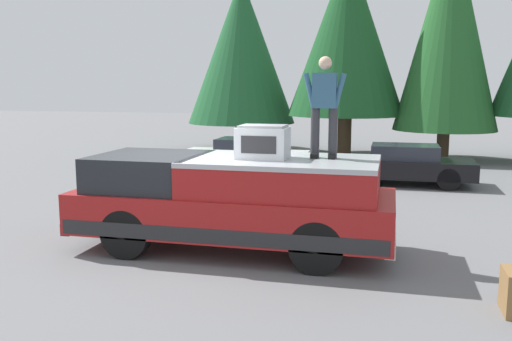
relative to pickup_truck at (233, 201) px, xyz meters
The scene contains 9 objects.
ground_plane 1.13m from the pickup_truck, 109.17° to the left, with size 90.00×90.00×0.00m, color slate.
pickup_truck is the anchor object (origin of this frame).
compressor_unit 1.19m from the pickup_truck, 92.63° to the right, with size 0.65×0.84×0.56m.
person_on_truck_bed 2.29m from the pickup_truck, 80.98° to the right, with size 0.29×0.72×1.69m.
parked_car_black 7.99m from the pickup_truck, 21.74° to the right, with size 1.64×4.10×1.16m.
parked_car_white 8.39m from the pickup_truck, 13.66° to the left, with size 1.64×4.10×1.16m.
conifer_left 14.66m from the pickup_truck, 19.01° to the right, with size 3.88×3.88×8.91m.
conifer_center_left 14.34m from the pickup_truck, ahead, with size 4.69×4.69×8.21m.
conifer_center_right 15.65m from the pickup_truck, 14.83° to the left, with size 4.73×4.73×7.55m.
Camera 1 is at (-8.72, -3.32, 2.87)m, focal length 38.47 mm.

